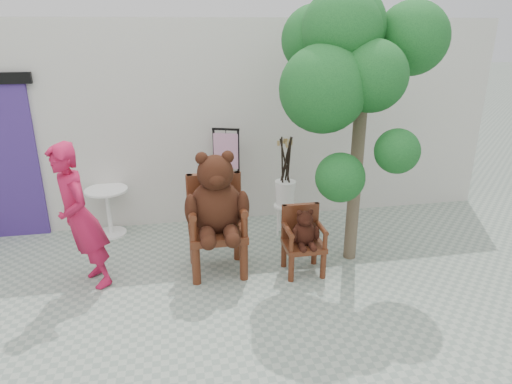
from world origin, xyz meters
TOP-DOWN VIEW (x-y plane):
  - ground_plane at (0.00, 0.00)m, footprint 60.00×60.00m
  - back_wall at (0.00, 3.10)m, footprint 9.00×1.00m
  - chair_big at (-0.06, 1.01)m, footprint 0.76×0.81m
  - chair_small at (0.97, 0.80)m, footprint 0.48×0.46m
  - person at (-1.61, 0.94)m, footprint 0.67×0.76m
  - cafe_table at (-1.51, 2.35)m, footprint 0.60×0.60m
  - display_stand at (0.23, 2.35)m, footprint 0.54×0.48m
  - stool_bucket at (1.01, 1.90)m, footprint 0.32×0.32m
  - tree at (1.50, 1.09)m, footprint 2.05×1.72m

SIDE VIEW (x-z plane):
  - ground_plane at x=0.00m, z-range 0.00..0.00m
  - cafe_table at x=-1.51m, z-range 0.09..0.79m
  - chair_small at x=0.97m, z-range 0.09..0.93m
  - display_stand at x=0.23m, z-range -0.17..1.34m
  - stool_bucket at x=1.01m, z-range -0.08..1.37m
  - chair_big at x=-0.06m, z-range 0.09..1.64m
  - person at x=-1.61m, z-range 0.00..1.74m
  - back_wall at x=0.00m, z-range 0.00..3.00m
  - tree at x=1.50m, z-range 0.88..4.23m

